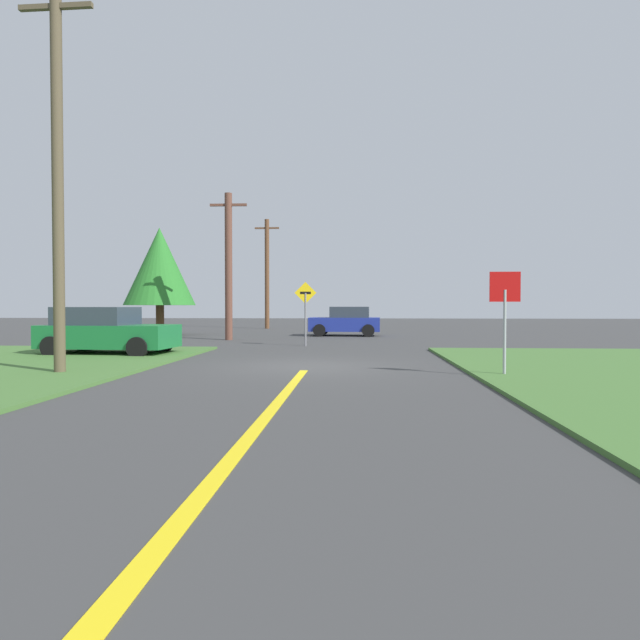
# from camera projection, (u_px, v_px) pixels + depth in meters

# --- Properties ---
(ground_plane) EXTENTS (120.00, 120.00, 0.00)m
(ground_plane) POSITION_uv_depth(u_px,v_px,m) (307.00, 366.00, 15.01)
(ground_plane) COLOR #3C3C3C
(lane_stripe_center) EXTENTS (0.20, 14.00, 0.01)m
(lane_stripe_center) POSITION_uv_depth(u_px,v_px,m) (252.00, 434.00, 7.03)
(lane_stripe_center) COLOR yellow
(lane_stripe_center) RESTS_ON ground
(stop_sign) EXTENTS (0.69, 0.07, 2.44)m
(stop_sign) POSITION_uv_depth(u_px,v_px,m) (505.00, 304.00, 12.68)
(stop_sign) COLOR #9EA0A8
(stop_sign) RESTS_ON ground
(parked_car_near_building) EXTENTS (4.43, 2.39, 1.62)m
(parked_car_near_building) POSITION_uv_depth(u_px,v_px,m) (106.00, 331.00, 18.47)
(parked_car_near_building) COLOR #196B33
(parked_car_near_building) RESTS_ON ground
(car_approaching_junction) EXTENTS (3.96, 2.19, 1.62)m
(car_approaching_junction) POSITION_uv_depth(u_px,v_px,m) (346.00, 321.00, 30.55)
(car_approaching_junction) COLOR navy
(car_approaching_junction) RESTS_ON ground
(utility_pole_near) EXTENTS (1.80, 0.27, 9.46)m
(utility_pole_near) POSITION_uv_depth(u_px,v_px,m) (58.00, 170.00, 13.03)
(utility_pole_near) COLOR brown
(utility_pole_near) RESTS_ON ground
(utility_pole_mid) EXTENTS (1.80, 0.36, 7.14)m
(utility_pole_mid) POSITION_uv_depth(u_px,v_px,m) (229.00, 265.00, 26.76)
(utility_pole_mid) COLOR brown
(utility_pole_mid) RESTS_ON ground
(utility_pole_far) EXTENTS (1.80, 0.33, 8.05)m
(utility_pole_far) POSITION_uv_depth(u_px,v_px,m) (267.00, 273.00, 40.54)
(utility_pole_far) COLOR brown
(utility_pole_far) RESTS_ON ground
(direction_sign) EXTENTS (0.90, 0.13, 2.65)m
(direction_sign) POSITION_uv_depth(u_px,v_px,m) (305.00, 306.00, 22.71)
(direction_sign) COLOR slate
(direction_sign) RESTS_ON ground
(oak_tree_left) EXTENTS (3.99, 3.99, 6.10)m
(oak_tree_left) POSITION_uv_depth(u_px,v_px,m) (160.00, 267.00, 31.16)
(oak_tree_left) COLOR brown
(oak_tree_left) RESTS_ON ground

